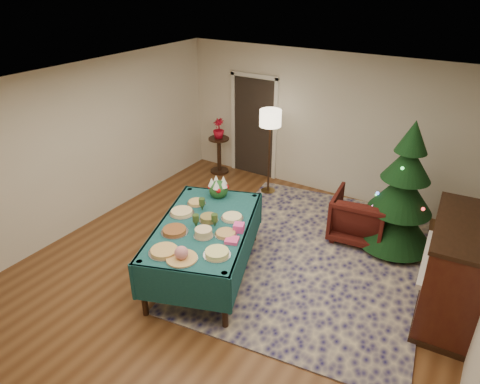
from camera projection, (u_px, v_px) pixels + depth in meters
The scene contains 26 objects.
room_shell at pixel (224, 203), 5.35m from camera, with size 7.00×7.00×7.00m.
doorway at pixel (254, 125), 8.84m from camera, with size 1.08×0.04×2.16m.
rug at pixel (312, 256), 6.61m from camera, with size 3.20×4.20×0.02m, color #151245.
buffet_table at pixel (205, 234), 5.94m from camera, with size 1.91×2.45×0.84m.
platter_0 at pixel (164, 251), 5.26m from camera, with size 0.39×0.39×0.05m.
platter_1 at pixel (182, 255), 5.12m from camera, with size 0.39×0.39×0.18m.
platter_2 at pixel (217, 253), 5.21m from camera, with size 0.34×0.34×0.07m.
platter_3 at pixel (175, 231), 5.67m from camera, with size 0.36×0.36×0.06m.
platter_4 at pixel (203, 233), 5.57m from camera, with size 0.27×0.27×0.11m.
platter_5 at pixel (226, 234), 5.61m from camera, with size 0.30×0.30×0.05m.
platter_6 at pixel (182, 212), 6.10m from camera, with size 0.36×0.36×0.06m.
platter_7 at pixel (209, 219), 5.92m from camera, with size 0.27×0.27×0.08m.
platter_8 at pixel (232, 217), 5.99m from camera, with size 0.32×0.32×0.05m.
platter_9 at pixel (196, 203), 6.36m from camera, with size 0.28×0.28×0.05m.
goblet_0 at pixel (202, 204), 6.15m from camera, with size 0.09×0.09×0.20m.
goblet_1 at pixel (215, 220), 5.76m from camera, with size 0.09×0.09×0.20m.
goblet_2 at pixel (196, 221), 5.74m from camera, with size 0.09×0.09×0.20m.
napkin_stack at pixel (232, 240), 5.47m from camera, with size 0.17×0.17×0.04m, color #FA4589.
gift_box at pixel (239, 228), 5.68m from camera, with size 0.13×0.13×0.11m, color #F844A3.
centerpiece at pixel (218, 188), 6.52m from camera, with size 0.30×0.30×0.35m.
armchair at pixel (360, 215), 6.88m from camera, with size 0.85×0.79×0.87m, color #42120E.
floor_lamp at pixel (270, 123), 7.90m from camera, with size 0.41×0.41×1.67m.
side_table at pixel (219, 156), 9.22m from camera, with size 0.44×0.44×0.78m.
potted_plant at pixel (219, 133), 8.98m from camera, with size 0.23×0.42×0.23m, color #B20C21.
christmas_tree at pixel (402, 194), 6.41m from camera, with size 1.42×1.42×2.10m.
piano at pixel (454, 272), 5.24m from camera, with size 0.82×1.58×1.33m.
Camera 1 is at (2.64, -3.87, 3.94)m, focal length 32.00 mm.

